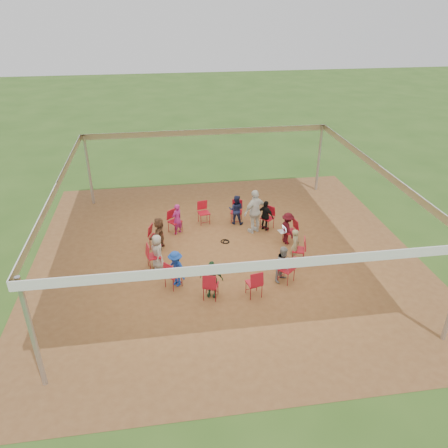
{
  "coord_description": "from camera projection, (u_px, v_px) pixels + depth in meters",
  "views": [
    {
      "loc": [
        -1.97,
        -12.76,
        8.01
      ],
      "look_at": [
        -0.01,
        0.3,
        1.04
      ],
      "focal_mm": 35.0,
      "sensor_mm": 36.0,
      "label": 1
    }
  ],
  "objects": [
    {
      "name": "chair_8",
      "position": [
        211.0,
        285.0,
        12.79
      ],
      "size": [
        0.54,
        0.55,
        0.9
      ],
      "primitive_type": null,
      "rotation": [
        0.0,
        0.0,
        -0.33
      ],
      "color": "#AA1120",
      "rests_on": "ground"
    },
    {
      "name": "chair_5",
      "position": [
        156.0,
        237.0,
        15.34
      ],
      "size": [
        0.55,
        0.54,
        0.9
      ],
      "primitive_type": null,
      "rotation": [
        0.0,
        0.0,
        -1.9
      ],
      "color": "#AA1120",
      "rests_on": "ground"
    },
    {
      "name": "chair_10",
      "position": [
        287.0,
        269.0,
        13.53
      ],
      "size": [
        0.61,
        0.61,
        0.9
      ],
      "primitive_type": null,
      "rotation": [
        0.0,
        0.0,
        0.72
      ],
      "color": "#AA1120",
      "rests_on": "ground"
    },
    {
      "name": "chair_2",
      "position": [
        237.0,
        212.0,
        17.11
      ],
      "size": [
        0.54,
        0.55,
        0.9
      ],
      "primitive_type": null,
      "rotation": [
        0.0,
        0.0,
        2.81
      ],
      "color": "#AA1120",
      "rests_on": "ground"
    },
    {
      "name": "person_seated_2",
      "position": [
        236.0,
        210.0,
        16.93
      ],
      "size": [
        0.66,
        0.5,
        1.19
      ],
      "primitive_type": "imported",
      "rotation": [
        0.0,
        0.0,
        2.81
      ],
      "color": "#1B2145",
      "rests_on": "ground"
    },
    {
      "name": "chair_0",
      "position": [
        290.0,
        231.0,
        15.69
      ],
      "size": [
        0.51,
        0.5,
        0.9
      ],
      "primitive_type": null,
      "rotation": [
        0.0,
        0.0,
        1.77
      ],
      "color": "#AA1120",
      "rests_on": "ground"
    },
    {
      "name": "laptop",
      "position": [
        283.0,
        230.0,
        15.55
      ],
      "size": [
        0.3,
        0.35,
        0.21
      ],
      "rotation": [
        0.0,
        0.0,
        1.77
      ],
      "color": "#B7B7BC",
      "rests_on": "ground"
    },
    {
      "name": "dirt_patch",
      "position": [
        225.0,
        254.0,
        15.16
      ],
      "size": [
        13.0,
        13.0,
        0.0
      ],
      "primitive_type": "plane",
      "color": "brown",
      "rests_on": "ground"
    },
    {
      "name": "person_seated_7",
      "position": [
        211.0,
        279.0,
        12.83
      ],
      "size": [
        0.78,
        0.56,
        1.19
      ],
      "primitive_type": "imported",
      "rotation": [
        0.0,
        0.0,
        -0.33
      ],
      "color": "#214829",
      "rests_on": "ground"
    },
    {
      "name": "person_seated_1",
      "position": [
        266.0,
        216.0,
        16.47
      ],
      "size": [
        0.73,
        0.76,
        1.19
      ],
      "primitive_type": "imported",
      "rotation": [
        0.0,
        0.0,
        2.29
      ],
      "color": "black",
      "rests_on": "ground"
    },
    {
      "name": "chair_11",
      "position": [
        298.0,
        250.0,
        14.56
      ],
      "size": [
        0.55,
        0.54,
        0.9
      ],
      "primitive_type": null,
      "rotation": [
        0.0,
        0.0,
        1.24
      ],
      "color": "#AA1120",
      "rests_on": "ground"
    },
    {
      "name": "chair_7",
      "position": [
        173.0,
        275.0,
        13.28
      ],
      "size": [
        0.61,
        0.61,
        0.9
      ],
      "primitive_type": null,
      "rotation": [
        0.0,
        0.0,
        -0.85
      ],
      "color": "#AA1120",
      "rests_on": "ground"
    },
    {
      "name": "cable_coil",
      "position": [
        225.0,
        242.0,
        15.9
      ],
      "size": [
        0.41,
        0.41,
        0.03
      ],
      "rotation": [
        0.0,
        0.0,
        -0.39
      ],
      "color": "black",
      "rests_on": "ground"
    },
    {
      "name": "chair_3",
      "position": [
        204.0,
        213.0,
        17.01
      ],
      "size": [
        0.5,
        0.51,
        0.9
      ],
      "primitive_type": null,
      "rotation": [
        0.0,
        0.0,
        -2.95
      ],
      "color": "#AA1120",
      "rests_on": "ground"
    },
    {
      "name": "chair_1",
      "position": [
        267.0,
        218.0,
        16.62
      ],
      "size": [
        0.61,
        0.61,
        0.9
      ],
      "primitive_type": null,
      "rotation": [
        0.0,
        0.0,
        2.29
      ],
      "color": "#AA1120",
      "rests_on": "ground"
    },
    {
      "name": "chair_4",
      "position": [
        175.0,
        222.0,
        16.37
      ],
      "size": [
        0.61,
        0.61,
        0.9
      ],
      "primitive_type": null,
      "rotation": [
        0.0,
        0.0,
        -2.42
      ],
      "color": "#AA1120",
      "rests_on": "ground"
    },
    {
      "name": "chair_9",
      "position": [
        254.0,
        283.0,
        12.89
      ],
      "size": [
        0.5,
        0.51,
        0.9
      ],
      "primitive_type": null,
      "rotation": [
        0.0,
        0.0,
        0.2
      ],
      "color": "#AA1120",
      "rests_on": "ground"
    },
    {
      "name": "chair_6",
      "position": [
        154.0,
        256.0,
        14.21
      ],
      "size": [
        0.51,
        0.5,
        0.9
      ],
      "primitive_type": null,
      "rotation": [
        0.0,
        0.0,
        -1.38
      ],
      "color": "#AA1120",
      "rests_on": "ground"
    },
    {
      "name": "person_seated_5",
      "position": [
        157.0,
        252.0,
        14.17
      ],
      "size": [
        0.43,
        0.64,
        1.19
      ],
      "primitive_type": "imported",
      "rotation": [
        0.0,
        0.0,
        -1.38
      ],
      "color": "#A5A093",
      "rests_on": "ground"
    },
    {
      "name": "person_seated_9",
      "position": [
        295.0,
        246.0,
        14.51
      ],
      "size": [
        0.41,
        0.5,
        1.19
      ],
      "primitive_type": "imported",
      "rotation": [
        0.0,
        0.0,
        1.24
      ],
      "color": "#8D855B",
      "rests_on": "ground"
    },
    {
      "name": "person_seated_6",
      "position": [
        176.0,
        269.0,
        13.29
      ],
      "size": [
        0.8,
        0.83,
        1.19
      ],
      "primitive_type": "imported",
      "rotation": [
        0.0,
        0.0,
        -0.85
      ],
      "color": "#163EA4",
      "rests_on": "ground"
    },
    {
      "name": "ground",
      "position": [
        225.0,
        254.0,
        15.16
      ],
      "size": [
        80.0,
        80.0,
        0.0
      ],
      "primitive_type": "plane",
      "color": "#30541A",
      "rests_on": "ground"
    },
    {
      "name": "tent",
      "position": [
        226.0,
        192.0,
        14.05
      ],
      "size": [
        10.33,
        10.33,
        3.0
      ],
      "color": "#B2B2B7",
      "rests_on": "ground"
    },
    {
      "name": "person_seated_3",
      "position": [
        177.0,
        219.0,
        16.23
      ],
      "size": [
        0.52,
        0.5,
        1.19
      ],
      "primitive_type": "imported",
      "rotation": [
        0.0,
        0.0,
        -2.42
      ],
      "color": "#981D6B",
      "rests_on": "ground"
    },
    {
      "name": "standing_person",
      "position": [
        255.0,
        211.0,
        16.21
      ],
      "size": [
        1.12,
        0.91,
        1.71
      ],
      "primitive_type": "imported",
      "rotation": [
        0.0,
        0.0,
        3.62
      ],
      "color": "silver",
      "rests_on": "ground"
    },
    {
      "name": "person_seated_0",
      "position": [
        287.0,
        228.0,
        15.58
      ],
      "size": [
        0.52,
        0.83,
        1.19
      ],
      "primitive_type": "imported",
      "rotation": [
        0.0,
        0.0,
        1.77
      ],
      "color": "#39080F",
      "rests_on": "ground"
    },
    {
      "name": "person_seated_4",
      "position": [
        159.0,
        233.0,
        15.25
      ],
      "size": [
        0.75,
        1.18,
        1.19
      ],
      "primitive_type": "imported",
      "rotation": [
        0.0,
        0.0,
        -1.9
      ],
      "color": "brown",
      "rests_on": "ground"
    },
    {
      "name": "person_seated_8",
      "position": [
        284.0,
        264.0,
        13.53
      ],
      "size": [
        0.66,
        0.63,
        1.19
      ],
      "primitive_type": "imported",
      "rotation": [
        0.0,
        0.0,
        0.72
      ],
      "color": "gray",
      "rests_on": "ground"
    }
  ]
}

